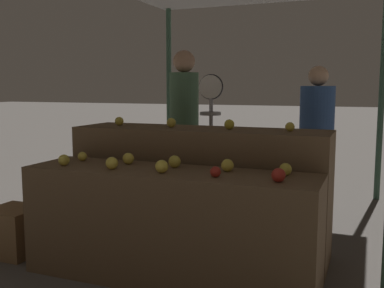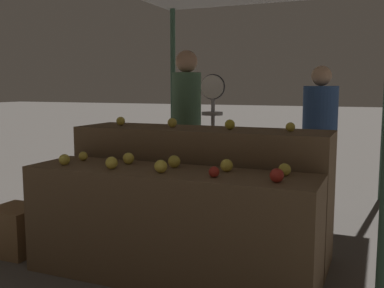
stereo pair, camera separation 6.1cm
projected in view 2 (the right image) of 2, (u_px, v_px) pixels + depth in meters
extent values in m
plane|color=#59544F|center=(168.00, 279.00, 3.19)|extent=(60.00, 60.00, 0.00)
cylinder|color=#33513D|center=(173.00, 97.00, 6.34)|extent=(0.07, 0.07, 2.43)
cube|color=brown|center=(168.00, 225.00, 3.14)|extent=(2.07, 0.55, 0.79)
cube|color=brown|center=(200.00, 191.00, 3.68)|extent=(2.07, 0.55, 1.02)
sphere|color=gold|center=(64.00, 160.00, 3.29)|extent=(0.08, 0.08, 0.08)
sphere|color=yellow|center=(112.00, 163.00, 3.13)|extent=(0.09, 0.09, 0.09)
sphere|color=yellow|center=(161.00, 166.00, 2.99)|extent=(0.09, 0.09, 0.09)
sphere|color=#AD281E|center=(214.00, 172.00, 2.85)|extent=(0.07, 0.07, 0.07)
sphere|color=#AD281E|center=(277.00, 175.00, 2.69)|extent=(0.09, 0.09, 0.09)
sphere|color=yellow|center=(83.00, 156.00, 3.50)|extent=(0.07, 0.07, 0.07)
sphere|color=yellow|center=(128.00, 158.00, 3.34)|extent=(0.09, 0.09, 0.09)
sphere|color=gold|center=(174.00, 162.00, 3.18)|extent=(0.09, 0.09, 0.09)
sphere|color=yellow|center=(227.00, 165.00, 3.03)|extent=(0.09, 0.09, 0.09)
sphere|color=gold|center=(285.00, 170.00, 2.89)|extent=(0.08, 0.08, 0.08)
sphere|color=yellow|center=(121.00, 121.00, 3.88)|extent=(0.08, 0.08, 0.08)
sphere|color=yellow|center=(172.00, 123.00, 3.70)|extent=(0.08, 0.08, 0.08)
sphere|color=gold|center=(230.00, 125.00, 3.50)|extent=(0.08, 0.08, 0.08)
sphere|color=yellow|center=(290.00, 127.00, 3.34)|extent=(0.07, 0.07, 0.07)
cylinder|color=#99999E|center=(213.00, 157.00, 4.30)|extent=(0.04, 0.04, 1.38)
cylinder|color=black|center=(213.00, 87.00, 4.21)|extent=(0.24, 0.01, 0.24)
cylinder|color=silver|center=(212.00, 87.00, 4.20)|extent=(0.22, 0.02, 0.22)
cylinder|color=#99999E|center=(212.00, 106.00, 4.22)|extent=(0.01, 0.01, 0.14)
cylinder|color=#99999E|center=(212.00, 114.00, 4.23)|extent=(0.20, 0.20, 0.03)
cube|color=#2D2D38|center=(187.00, 177.00, 4.76)|extent=(0.24, 0.16, 0.80)
cylinder|color=#476B4C|center=(187.00, 107.00, 4.67)|extent=(0.33, 0.33, 0.70)
sphere|color=tan|center=(187.00, 61.00, 4.61)|extent=(0.23, 0.23, 0.23)
cube|color=#2D2D38|center=(318.00, 181.00, 4.74)|extent=(0.28, 0.19, 0.73)
cylinder|color=#2D4C84|center=(320.00, 117.00, 4.65)|extent=(0.40, 0.40, 0.64)
sphere|color=tan|center=(322.00, 76.00, 4.60)|extent=(0.21, 0.21, 0.21)
cube|color=olive|center=(17.00, 230.00, 3.69)|extent=(0.38, 0.38, 0.38)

